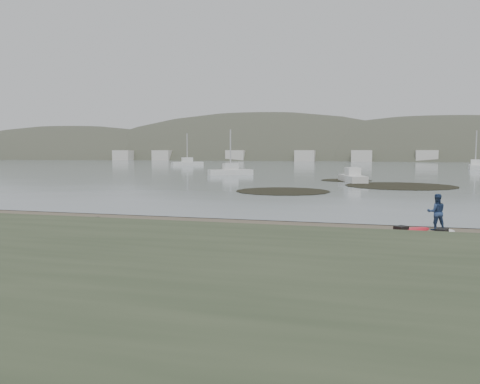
% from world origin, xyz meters
% --- Properties ---
extents(ground, '(600.00, 600.00, 0.00)m').
position_xyz_m(ground, '(0.00, 0.00, 0.00)').
color(ground, tan).
rests_on(ground, ground).
extents(wet_sand, '(60.00, 60.00, 0.00)m').
position_xyz_m(wet_sand, '(0.00, -0.30, 0.00)').
color(wet_sand, brown).
rests_on(wet_sand, ground).
extents(water, '(1200.00, 1200.00, 0.00)m').
position_xyz_m(water, '(0.00, 300.00, 0.01)').
color(water, slate).
rests_on(water, ground).
extents(kayaks, '(19.83, 7.49, 0.34)m').
position_xyz_m(kayaks, '(-1.42, -5.06, 0.17)').
color(kayaks, red).
rests_on(kayaks, ground).
extents(person_east, '(0.90, 0.74, 1.70)m').
position_xyz_m(person_east, '(9.64, -0.80, 0.85)').
color(person_east, navy).
rests_on(person_east, ground).
extents(kelp_mats, '(20.68, 25.00, 0.04)m').
position_xyz_m(kelp_mats, '(5.71, 25.81, 0.03)').
color(kelp_mats, black).
rests_on(kelp_mats, water).
extents(moored_boats, '(100.82, 89.64, 1.11)m').
position_xyz_m(moored_boats, '(8.55, 77.74, 0.52)').
color(moored_boats, silver).
rests_on(moored_boats, ground).
extents(far_hills, '(550.00, 135.00, 80.00)m').
position_xyz_m(far_hills, '(39.38, 193.97, -15.93)').
color(far_hills, '#384235').
rests_on(far_hills, ground).
extents(far_town, '(199.00, 5.00, 4.00)m').
position_xyz_m(far_town, '(6.00, 145.00, 2.00)').
color(far_town, beige).
rests_on(far_town, ground).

